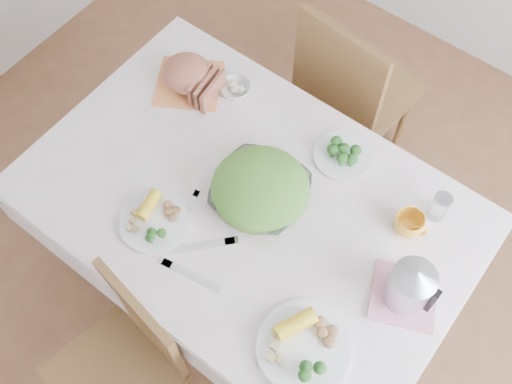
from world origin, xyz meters
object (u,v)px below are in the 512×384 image
Objects in this scene: chair_near at (112,370)px; electric_kettle at (412,283)px; dining_table at (249,247)px; dinner_plate_right at (303,347)px; salad_bowl at (260,193)px; chair_far at (359,90)px; dinner_plate_left at (155,222)px; yellow_mug at (409,224)px.

electric_kettle is at bearing 56.03° from chair_near.
dining_table is 4.92× the size of dinner_plate_right.
salad_bowl is at bearing -158.84° from electric_kettle.
dinner_plate_right is 0.37m from electric_kettle.
chair_far is 1.16m from dinner_plate_left.
chair_near is 0.88× the size of chair_far.
dinner_plate_right is (0.41, -0.33, -0.03)m from salad_bowl.
dinner_plate_right is at bearing -93.89° from electric_kettle.
chair_far is 1.28m from dinner_plate_right.
dining_table is at bearing -153.82° from yellow_mug.
dinner_plate_left is 0.82× the size of dinner_plate_right.
salad_bowl is 0.49m from yellow_mug.
dinner_plate_left is 2.26× the size of yellow_mug.
chair_far is 5.10× the size of electric_kettle.
chair_near reaches higher than yellow_mug.
chair_far is 1.13m from electric_kettle.
salad_bowl is 0.57m from electric_kettle.
chair_far is 9.44× the size of yellow_mug.
salad_bowl is 1.64× the size of electric_kettle.
electric_kettle is (0.66, 0.71, 0.42)m from chair_near.
dining_table is 0.86m from chair_far.
salad_bowl is at bearing 100.93° from chair_far.
electric_kettle reaches higher than dinner_plate_right.
electric_kettle reaches higher than salad_bowl.
yellow_mug is at bearing 136.07° from chair_far.
yellow_mug is at bearing 68.11° from chair_near.
chair_near is at bearing -73.44° from dinner_plate_left.
chair_near is 8.27× the size of yellow_mug.
dining_table is 13.65× the size of yellow_mug.
dinner_plate_left is (-0.14, -1.11, 0.31)m from chair_far.
chair_far is (0.02, 1.53, 0.00)m from chair_near.
dinner_plate_left is at bearing 88.28° from chair_far.
yellow_mug is (0.53, -0.62, 0.34)m from chair_far.
chair_near is at bearing -111.08° from electric_kettle.
dinner_plate_right reaches higher than dining_table.
dinner_plate_left is 0.84m from electric_kettle.
dinner_plate_left is 0.63m from dinner_plate_right.
chair_far is at bearing 93.39° from dining_table.
chair_far is 0.89m from salad_bowl.
chair_near is 3.65× the size of dinner_plate_left.
salad_bowl reaches higher than dining_table.
chair_near reaches higher than dinner_plate_left.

